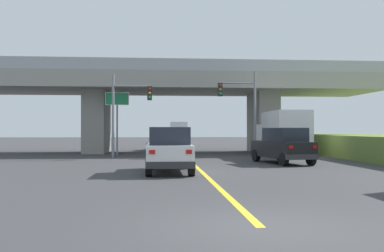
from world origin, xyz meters
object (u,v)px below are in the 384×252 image
at_px(semi_truck_distant, 178,132).
at_px(traffic_signal_nearside, 243,104).
at_px(highway_sign, 117,107).
at_px(sedan_oncoming, 168,139).
at_px(traffic_signal_farside, 126,106).
at_px(suv_lead, 169,150).
at_px(suv_crossing, 283,146).
at_px(box_truck, 283,133).

bearing_deg(semi_truck_distant, traffic_signal_nearside, -84.76).
xyz_separation_m(traffic_signal_nearside, highway_sign, (-9.25, 2.67, -0.12)).
distance_m(sedan_oncoming, traffic_signal_farside, 12.08).
distance_m(suv_lead, suv_crossing, 8.06).
bearing_deg(semi_truck_distant, box_truck, -79.98).
xyz_separation_m(box_truck, sedan_oncoming, (-8.06, 10.55, -0.67)).
relative_size(suv_crossing, semi_truck_distant, 0.69).
bearing_deg(sedan_oncoming, traffic_signal_nearside, -63.60).
height_order(suv_crossing, semi_truck_distant, semi_truck_distant).
bearing_deg(traffic_signal_nearside, traffic_signal_farside, -173.46).
height_order(suv_lead, highway_sign, highway_sign).
xyz_separation_m(sedan_oncoming, highway_sign, (-4.07, -7.78, 2.68)).
relative_size(box_truck, highway_sign, 1.39).
bearing_deg(traffic_signal_farside, sedan_oncoming, 74.66).
distance_m(sedan_oncoming, traffic_signal_nearside, 11.99).
xyz_separation_m(suv_crossing, box_truck, (1.95, 6.58, 0.67)).
bearing_deg(semi_truck_distant, highway_sign, -101.29).
distance_m(box_truck, traffic_signal_nearside, 3.58).
bearing_deg(box_truck, sedan_oncoming, 127.36).
bearing_deg(sedan_oncoming, suv_lead, -91.23).
xyz_separation_m(suv_lead, traffic_signal_farside, (-2.66, 10.41, 2.53)).
height_order(suv_crossing, traffic_signal_nearside, traffic_signal_nearside).
height_order(suv_crossing, sedan_oncoming, same).
bearing_deg(suv_lead, highway_sign, 104.39).
relative_size(suv_crossing, highway_sign, 1.00).
distance_m(suv_lead, traffic_signal_nearside, 13.00).
bearing_deg(traffic_signal_farside, suv_lead, -75.67).
xyz_separation_m(box_truck, traffic_signal_nearside, (-2.87, 0.11, 2.13)).
xyz_separation_m(traffic_signal_nearside, traffic_signal_farside, (-8.31, -0.95, -0.27)).
distance_m(suv_crossing, semi_truck_distant, 40.47).
relative_size(traffic_signal_nearside, traffic_signal_farside, 1.09).
bearing_deg(highway_sign, box_truck, -12.90).
xyz_separation_m(suv_crossing, sedan_oncoming, (-6.10, 17.14, 0.00)).
bearing_deg(suv_crossing, sedan_oncoming, 98.76).
xyz_separation_m(sedan_oncoming, traffic_signal_nearside, (5.18, -10.44, 2.80)).
distance_m(traffic_signal_farside, semi_truck_distant, 34.98).
relative_size(suv_crossing, sedan_oncoming, 1.03).
height_order(suv_crossing, box_truck, box_truck).
relative_size(suv_crossing, traffic_signal_nearside, 0.80).
bearing_deg(semi_truck_distant, suv_lead, -93.27).
distance_m(box_truck, traffic_signal_farside, 11.37).
xyz_separation_m(suv_lead, box_truck, (8.52, 11.25, 0.67)).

